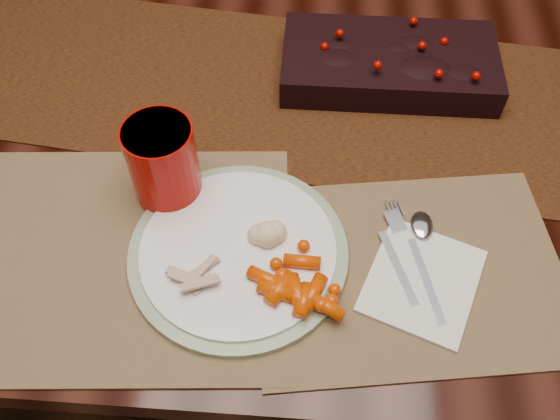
# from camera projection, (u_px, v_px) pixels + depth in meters

# --- Properties ---
(floor) EXTENTS (5.00, 5.00, 0.00)m
(floor) POSITION_uv_depth(u_px,v_px,m) (289.00, 309.00, 1.57)
(floor) COLOR black
(floor) RESTS_ON ground
(dining_table) EXTENTS (1.80, 1.00, 0.75)m
(dining_table) POSITION_uv_depth(u_px,v_px,m) (291.00, 231.00, 1.26)
(dining_table) COLOR black
(dining_table) RESTS_ON floor
(table_runner) EXTENTS (1.85, 0.58, 0.00)m
(table_runner) POSITION_uv_depth(u_px,v_px,m) (326.00, 96.00, 0.97)
(table_runner) COLOR #371E04
(table_runner) RESTS_ON dining_table
(centerpiece) EXTENTS (0.35, 0.18, 0.07)m
(centerpiece) POSITION_uv_depth(u_px,v_px,m) (390.00, 60.00, 0.96)
(centerpiece) COLOR black
(centerpiece) RESTS_ON table_runner
(placemat_main) EXTENTS (0.44, 0.35, 0.00)m
(placemat_main) POSITION_uv_depth(u_px,v_px,m) (409.00, 270.00, 0.78)
(placemat_main) COLOR brown
(placemat_main) RESTS_ON dining_table
(placemat_second) EXTENTS (0.52, 0.40, 0.00)m
(placemat_second) POSITION_uv_depth(u_px,v_px,m) (104.00, 255.00, 0.79)
(placemat_second) COLOR brown
(placemat_second) RESTS_ON dining_table
(dinner_plate) EXTENTS (0.36, 0.36, 0.02)m
(dinner_plate) POSITION_uv_depth(u_px,v_px,m) (238.00, 252.00, 0.78)
(dinner_plate) COLOR white
(dinner_plate) RESTS_ON placemat_main
(baby_carrots) EXTENTS (0.13, 0.12, 0.02)m
(baby_carrots) POSITION_uv_depth(u_px,v_px,m) (290.00, 282.00, 0.74)
(baby_carrots) COLOR #D23E00
(baby_carrots) RESTS_ON dinner_plate
(mashed_potatoes) EXTENTS (0.09, 0.08, 0.04)m
(mashed_potatoes) POSITION_uv_depth(u_px,v_px,m) (262.00, 227.00, 0.77)
(mashed_potatoes) COLOR beige
(mashed_potatoes) RESTS_ON dinner_plate
(turkey_shreds) EXTENTS (0.08, 0.07, 0.01)m
(turkey_shreds) POSITION_uv_depth(u_px,v_px,m) (197.00, 277.00, 0.74)
(turkey_shreds) COLOR tan
(turkey_shreds) RESTS_ON dinner_plate
(napkin) EXTENTS (0.18, 0.19, 0.01)m
(napkin) POSITION_uv_depth(u_px,v_px,m) (422.00, 281.00, 0.76)
(napkin) COLOR white
(napkin) RESTS_ON placemat_main
(fork) EXTENTS (0.07, 0.14, 0.00)m
(fork) POSITION_uv_depth(u_px,v_px,m) (397.00, 255.00, 0.78)
(fork) COLOR #AFACCE
(fork) RESTS_ON napkin
(spoon) EXTENTS (0.07, 0.16, 0.00)m
(spoon) POSITION_uv_depth(u_px,v_px,m) (425.00, 262.00, 0.77)
(spoon) COLOR silver
(spoon) RESTS_ON napkin
(red_cup) EXTENTS (0.12, 0.12, 0.13)m
(red_cup) POSITION_uv_depth(u_px,v_px,m) (164.00, 164.00, 0.80)
(red_cup) COLOR #AC0500
(red_cup) RESTS_ON placemat_main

